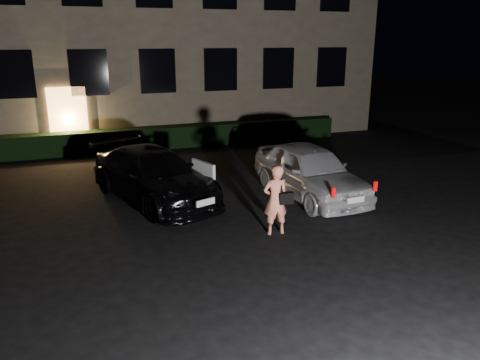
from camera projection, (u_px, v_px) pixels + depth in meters
name	position (u px, v px, depth m)	size (l,w,h in m)	color
ground	(259.00, 258.00, 9.45)	(80.00, 80.00, 0.00)	black
hedge	(163.00, 137.00, 18.80)	(15.00, 0.70, 0.85)	black
sedan	(154.00, 175.00, 12.68)	(3.41, 5.14, 1.38)	black
hatch	(310.00, 171.00, 12.97)	(2.02, 4.39, 1.46)	silver
man	(276.00, 200.00, 10.41)	(0.67, 0.41, 1.61)	#F98D6D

